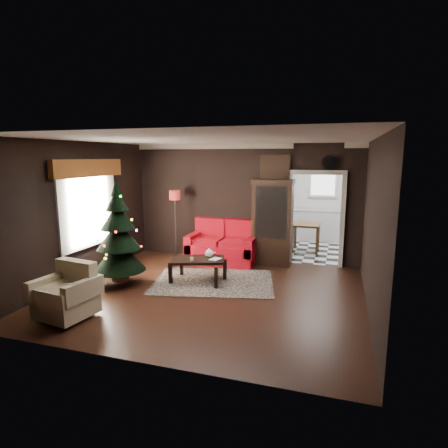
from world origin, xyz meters
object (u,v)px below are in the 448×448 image
(loveseat, at_px, (222,242))
(curio_cabinet, at_px, (272,224))
(teapot, at_px, (209,253))
(floor_lamp, at_px, (175,225))
(armchair, at_px, (65,290))
(kitchen_table, at_px, (306,238))
(christmas_tree, at_px, (118,233))
(coffee_table, at_px, (198,270))
(wall_clock, at_px, (329,162))

(loveseat, bearing_deg, curio_cabinet, 10.83)
(teapot, bearing_deg, floor_lamp, 135.27)
(floor_lamp, bearing_deg, armchair, -91.91)
(teapot, xyz_separation_m, kitchen_table, (1.66, 2.98, -0.19))
(loveseat, distance_m, teapot, 1.34)
(curio_cabinet, height_order, kitchen_table, curio_cabinet)
(christmas_tree, xyz_separation_m, kitchen_table, (3.24, 3.78, -0.68))
(loveseat, height_order, floor_lamp, floor_lamp)
(coffee_table, bearing_deg, teapot, 44.36)
(coffee_table, height_order, teapot, teapot)
(loveseat, distance_m, coffee_table, 1.53)
(armchair, bearing_deg, christmas_tree, 101.70)
(floor_lamp, height_order, christmas_tree, christmas_tree)
(coffee_table, distance_m, teapot, 0.41)
(curio_cabinet, xyz_separation_m, christmas_tree, (-2.59, -2.35, 0.10))
(loveseat, height_order, curio_cabinet, curio_cabinet)
(loveseat, height_order, christmas_tree, christmas_tree)
(wall_clock, bearing_deg, loveseat, -170.34)
(loveseat, height_order, kitchen_table, loveseat)
(curio_cabinet, bearing_deg, christmas_tree, -137.75)
(loveseat, height_order, armchair, loveseat)
(christmas_tree, bearing_deg, wall_clock, 33.74)
(teapot, bearing_deg, armchair, -121.76)
(coffee_table, bearing_deg, armchair, -120.43)
(loveseat, relative_size, christmas_tree, 0.89)
(curio_cabinet, bearing_deg, loveseat, -169.17)
(armchair, distance_m, coffee_table, 2.61)
(christmas_tree, bearing_deg, armchair, -87.11)
(coffee_table, xyz_separation_m, wall_clock, (2.39, 1.91, 2.13))
(armchair, relative_size, coffee_table, 0.77)
(loveseat, xyz_separation_m, curio_cabinet, (1.15, 0.22, 0.45))
(coffee_table, relative_size, wall_clock, 3.28)
(curio_cabinet, xyz_separation_m, kitchen_table, (0.65, 1.43, -0.57))
(curio_cabinet, height_order, floor_lamp, curio_cabinet)
(curio_cabinet, xyz_separation_m, teapot, (-1.01, -1.55, -0.38))
(teapot, height_order, wall_clock, wall_clock)
(floor_lamp, distance_m, teapot, 1.95)
(armchair, bearing_deg, teapot, 67.06)
(curio_cabinet, bearing_deg, floor_lamp, -175.33)
(curio_cabinet, distance_m, armchair, 4.72)
(armchair, relative_size, wall_clock, 2.51)
(curio_cabinet, distance_m, kitchen_table, 1.67)
(floor_lamp, relative_size, coffee_table, 1.64)
(teapot, bearing_deg, loveseat, 96.14)
(curio_cabinet, relative_size, wall_clock, 5.94)
(wall_clock, bearing_deg, floor_lamp, -174.03)
(floor_lamp, xyz_separation_m, armchair, (-0.13, -3.78, -0.37))
(kitchen_table, bearing_deg, curio_cabinet, -114.44)
(armchair, height_order, kitchen_table, armchair)
(armchair, bearing_deg, curio_cabinet, 66.59)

